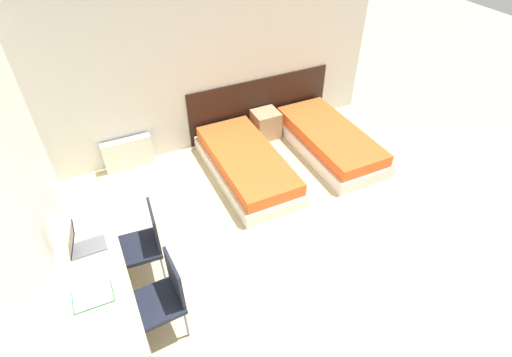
{
  "coord_description": "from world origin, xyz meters",
  "views": [
    {
      "loc": [
        -1.65,
        -1.27,
        3.74
      ],
      "look_at": [
        0.0,
        2.17,
        0.55
      ],
      "focal_mm": 28.0,
      "sensor_mm": 36.0,
      "label": 1
    }
  ],
  "objects_px": {
    "bed_near_door": "(329,141)",
    "bed_near_window": "(247,165)",
    "nightstand": "(266,124)",
    "chair_near_laptop": "(144,241)",
    "chair_near_notebook": "(163,296)",
    "laptop": "(82,245)"
  },
  "relations": [
    {
      "from": "laptop",
      "to": "chair_near_laptop",
      "type": "bearing_deg",
      "value": 5.28
    },
    {
      "from": "chair_near_notebook",
      "to": "bed_near_door",
      "type": "bearing_deg",
      "value": 27.51
    },
    {
      "from": "bed_near_window",
      "to": "chair_near_laptop",
      "type": "height_order",
      "value": "chair_near_laptop"
    },
    {
      "from": "bed_near_door",
      "to": "chair_near_notebook",
      "type": "xyz_separation_m",
      "value": [
        -3.13,
        -1.85,
        0.32
      ]
    },
    {
      "from": "bed_near_door",
      "to": "chair_near_notebook",
      "type": "height_order",
      "value": "chair_near_notebook"
    },
    {
      "from": "nightstand",
      "to": "chair_near_laptop",
      "type": "relative_size",
      "value": 0.49
    },
    {
      "from": "nightstand",
      "to": "chair_near_laptop",
      "type": "distance_m",
      "value": 3.09
    },
    {
      "from": "nightstand",
      "to": "laptop",
      "type": "relative_size",
      "value": 1.33
    },
    {
      "from": "nightstand",
      "to": "chair_near_notebook",
      "type": "distance_m",
      "value": 3.6
    },
    {
      "from": "chair_near_laptop",
      "to": "laptop",
      "type": "distance_m",
      "value": 0.63
    },
    {
      "from": "bed_near_door",
      "to": "laptop",
      "type": "height_order",
      "value": "laptop"
    },
    {
      "from": "bed_near_door",
      "to": "chair_near_notebook",
      "type": "relative_size",
      "value": 2.15
    },
    {
      "from": "nightstand",
      "to": "laptop",
      "type": "bearing_deg",
      "value": -146.56
    },
    {
      "from": "bed_near_door",
      "to": "bed_near_window",
      "type": "bearing_deg",
      "value": 180.0
    },
    {
      "from": "bed_near_window",
      "to": "chair_near_notebook",
      "type": "relative_size",
      "value": 2.15
    },
    {
      "from": "nightstand",
      "to": "laptop",
      "type": "distance_m",
      "value": 3.61
    },
    {
      "from": "bed_near_door",
      "to": "chair_near_laptop",
      "type": "relative_size",
      "value": 2.15
    },
    {
      "from": "bed_near_window",
      "to": "chair_near_notebook",
      "type": "xyz_separation_m",
      "value": [
        -1.7,
        -1.85,
        0.32
      ]
    },
    {
      "from": "nightstand",
      "to": "bed_near_door",
      "type": "bearing_deg",
      "value": -48.5
    },
    {
      "from": "chair_near_laptop",
      "to": "bed_near_door",
      "type": "bearing_deg",
      "value": 24.2
    },
    {
      "from": "chair_near_laptop",
      "to": "laptop",
      "type": "bearing_deg",
      "value": -169.89
    },
    {
      "from": "chair_near_notebook",
      "to": "bed_near_window",
      "type": "bearing_deg",
      "value": 44.26
    }
  ]
}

